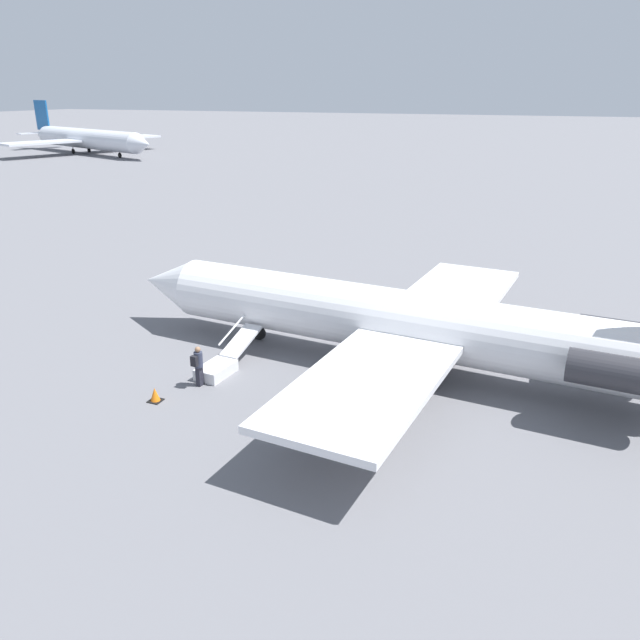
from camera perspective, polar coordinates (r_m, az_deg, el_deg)
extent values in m
plane|color=slate|center=(28.04, 6.79, -4.23)|extent=(600.00, 600.00, 0.00)
cylinder|color=white|center=(27.21, 6.97, -0.08)|extent=(21.88, 4.44, 2.79)
cone|color=white|center=(33.23, -13.55, 3.28)|extent=(3.27, 2.96, 2.74)
cube|color=white|center=(21.81, 4.20, -5.92)|extent=(5.15, 9.44, 0.28)
cube|color=white|center=(32.41, 12.41, 2.56)|extent=(5.15, 9.44, 0.28)
cylinder|color=#2D2D33|center=(23.97, 25.60, -4.39)|extent=(3.44, 1.51, 1.26)
cylinder|color=#2D2D33|center=(27.64, 25.96, -1.28)|extent=(3.44, 1.51, 1.26)
cylinder|color=black|center=(30.78, -5.60, -1.19)|extent=(0.70, 0.22, 0.69)
cylinder|color=#2D2D33|center=(30.62, -5.63, -0.40)|extent=(0.12, 0.12, 0.22)
cylinder|color=black|center=(26.21, 10.33, -5.41)|extent=(0.70, 0.22, 0.69)
cylinder|color=#2D2D33|center=(26.02, 10.39, -4.51)|extent=(0.12, 0.12, 0.22)
cylinder|color=black|center=(28.43, 11.81, -3.41)|extent=(0.70, 0.22, 0.69)
cylinder|color=#2D2D33|center=(28.25, 11.88, -2.57)|extent=(0.12, 0.12, 0.22)
cylinder|color=silver|center=(130.48, -20.43, 15.26)|extent=(31.70, 14.13, 3.64)
cone|color=silver|center=(114.89, -15.91, 15.21)|extent=(4.96, 4.70, 3.57)
cone|color=silver|center=(146.98, -24.04, 15.24)|extent=(5.65, 4.94, 3.57)
cube|color=#145193|center=(145.95, -24.09, 16.72)|extent=(4.91, 1.96, 5.83)
cube|color=silver|center=(146.57, -23.98, 15.38)|extent=(5.44, 10.35, 0.18)
cube|color=silver|center=(136.19, -17.49, 15.63)|extent=(9.99, 14.74, 0.36)
cube|color=silver|center=(128.08, -24.23, 14.58)|extent=(9.99, 14.74, 0.36)
cylinder|color=black|center=(121.57, -17.83, 14.14)|extent=(0.93, 0.51, 0.90)
cylinder|color=#2D2D33|center=(121.52, -17.86, 14.41)|extent=(0.16, 0.16, 0.28)
cylinder|color=black|center=(134.27, -20.36, 14.36)|extent=(0.93, 0.51, 0.90)
cylinder|color=#2D2D33|center=(134.22, -20.39, 14.61)|extent=(0.16, 0.16, 0.28)
cylinder|color=black|center=(132.74, -21.63, 14.15)|extent=(0.93, 0.51, 0.90)
cylinder|color=#2D2D33|center=(132.69, -21.66, 14.40)|extent=(0.16, 0.16, 0.28)
cube|color=silver|center=(27.25, -9.48, -4.55)|extent=(1.23, 1.88, 0.50)
cube|color=silver|center=(28.49, -7.21, -1.91)|extent=(1.07, 2.30, 0.87)
cube|color=silver|center=(28.55, -8.01, -0.82)|extent=(0.23, 2.22, 0.81)
cube|color=#23232D|center=(26.42, -10.95, -5.05)|extent=(0.22, 0.29, 0.85)
cylinder|color=#33384C|center=(26.11, -11.06, -3.56)|extent=(0.36, 0.36, 0.65)
sphere|color=#936B4C|center=(25.94, -11.13, -2.66)|extent=(0.24, 0.24, 0.24)
cube|color=black|center=(25.91, -11.43, -3.71)|extent=(0.29, 0.20, 0.44)
cube|color=black|center=(25.71, -14.80, -7.14)|extent=(0.52, 0.52, 0.03)
cone|color=orange|center=(25.59, -14.86, -6.60)|extent=(0.40, 0.40, 0.58)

